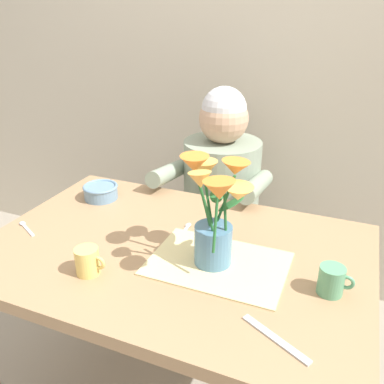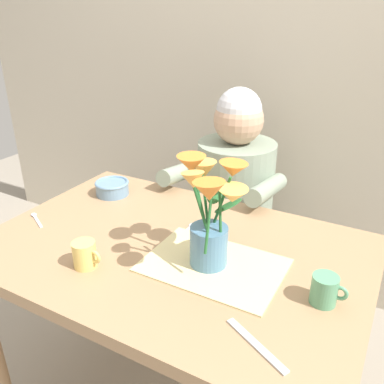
% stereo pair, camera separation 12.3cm
% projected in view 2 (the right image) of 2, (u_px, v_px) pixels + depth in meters
% --- Properties ---
extents(wood_panel_backdrop, '(4.00, 0.10, 2.50)m').
position_uv_depth(wood_panel_backdrop, '(287.00, 48.00, 1.91)').
color(wood_panel_backdrop, beige).
rests_on(wood_panel_backdrop, ground_plane).
extents(dining_table, '(1.20, 0.80, 0.74)m').
position_uv_depth(dining_table, '(173.00, 272.00, 1.33)').
color(dining_table, '#9E7A56').
rests_on(dining_table, ground_plane).
extents(seated_person, '(0.45, 0.47, 1.14)m').
position_uv_depth(seated_person, '(234.00, 213.00, 1.87)').
color(seated_person, '#4C4C56').
rests_on(seated_person, ground_plane).
extents(striped_placemat, '(0.40, 0.28, 0.00)m').
position_uv_depth(striped_placemat, '(213.00, 265.00, 1.19)').
color(striped_placemat, beige).
rests_on(striped_placemat, dining_table).
extents(flower_vase, '(0.24, 0.27, 0.33)m').
position_uv_depth(flower_vase, '(210.00, 211.00, 1.13)').
color(flower_vase, teal).
rests_on(flower_vase, dining_table).
extents(ceramic_bowl, '(0.14, 0.14, 0.06)m').
position_uv_depth(ceramic_bowl, '(112.00, 187.00, 1.63)').
color(ceramic_bowl, '#6689A8').
rests_on(ceramic_bowl, dining_table).
extents(dinner_knife, '(0.18, 0.10, 0.00)m').
position_uv_depth(dinner_knife, '(256.00, 345.00, 0.91)').
color(dinner_knife, silver).
rests_on(dinner_knife, dining_table).
extents(tea_cup, '(0.09, 0.07, 0.08)m').
position_uv_depth(tea_cup, '(325.00, 290.00, 1.03)').
color(tea_cup, '#569970').
rests_on(tea_cup, dining_table).
extents(ceramic_mug, '(0.09, 0.07, 0.08)m').
position_uv_depth(ceramic_mug, '(85.00, 254.00, 1.18)').
color(ceramic_mug, '#E5C666').
rests_on(ceramic_mug, dining_table).
extents(spoon_0, '(0.11, 0.07, 0.01)m').
position_uv_depth(spoon_0, '(36.00, 218.00, 1.46)').
color(spoon_0, silver).
rests_on(spoon_0, dining_table).
extents(spoon_1, '(0.02, 0.12, 0.01)m').
position_uv_depth(spoon_1, '(189.00, 229.00, 1.39)').
color(spoon_1, silver).
rests_on(spoon_1, dining_table).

